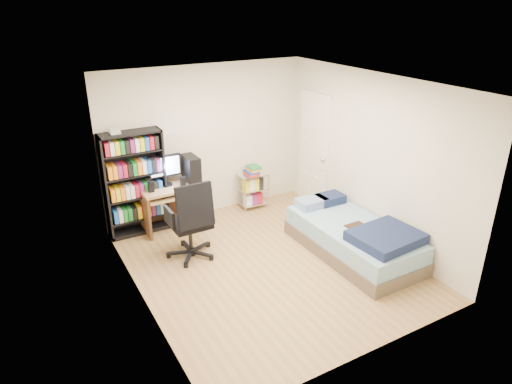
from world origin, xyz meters
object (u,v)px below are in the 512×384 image
office_chair (192,233)px  bed (354,238)px  computer_desk (176,188)px  media_shelf (135,182)px

office_chair → bed: bearing=-28.0°
computer_desk → bed: size_ratio=0.59×
media_shelf → office_chair: size_ratio=1.44×
computer_desk → office_chair: bearing=-100.0°
office_chair → bed: size_ratio=0.58×
media_shelf → computer_desk: (0.62, -0.09, -0.19)m
bed → media_shelf: bearing=138.6°
media_shelf → computer_desk: media_shelf is taller
office_chair → computer_desk: bearing=79.5°
media_shelf → bed: size_ratio=0.83×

